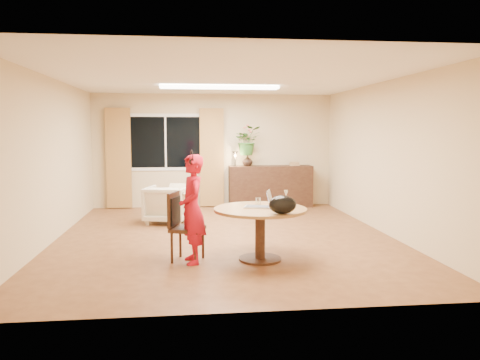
{
  "coord_description": "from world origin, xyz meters",
  "views": [
    {
      "loc": [
        -0.61,
        -7.6,
        1.76
      ],
      "look_at": [
        0.22,
        -0.2,
        0.97
      ],
      "focal_mm": 35.0,
      "sensor_mm": 36.0,
      "label": 1
    }
  ],
  "objects_px": {
    "dining_chair": "(187,227)",
    "child": "(192,209)",
    "sideboard": "(270,186)",
    "dining_table": "(260,219)",
    "armchair": "(167,204)"
  },
  "relations": [
    {
      "from": "child",
      "to": "sideboard",
      "type": "relative_size",
      "value": 0.76
    },
    {
      "from": "dining_chair",
      "to": "armchair",
      "type": "relative_size",
      "value": 1.19
    },
    {
      "from": "dining_table",
      "to": "dining_chair",
      "type": "relative_size",
      "value": 1.35
    },
    {
      "from": "child",
      "to": "dining_chair",
      "type": "bearing_deg",
      "value": -155.65
    },
    {
      "from": "dining_chair",
      "to": "armchair",
      "type": "bearing_deg",
      "value": 117.11
    },
    {
      "from": "sideboard",
      "to": "dining_table",
      "type": "bearing_deg",
      "value": -101.91
    },
    {
      "from": "dining_chair",
      "to": "child",
      "type": "distance_m",
      "value": 0.28
    },
    {
      "from": "armchair",
      "to": "child",
      "type": "bearing_deg",
      "value": 112.89
    },
    {
      "from": "dining_chair",
      "to": "dining_table",
      "type": "bearing_deg",
      "value": 14.84
    },
    {
      "from": "dining_chair",
      "to": "armchair",
      "type": "xyz_separation_m",
      "value": [
        -0.38,
        2.72,
        -0.11
      ]
    },
    {
      "from": "child",
      "to": "sideboard",
      "type": "bearing_deg",
      "value": 147.56
    },
    {
      "from": "dining_table",
      "to": "dining_chair",
      "type": "height_order",
      "value": "dining_chair"
    },
    {
      "from": "dining_table",
      "to": "child",
      "type": "bearing_deg",
      "value": -178.48
    },
    {
      "from": "dining_table",
      "to": "sideboard",
      "type": "height_order",
      "value": "sideboard"
    },
    {
      "from": "child",
      "to": "armchair",
      "type": "height_order",
      "value": "child"
    }
  ]
}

